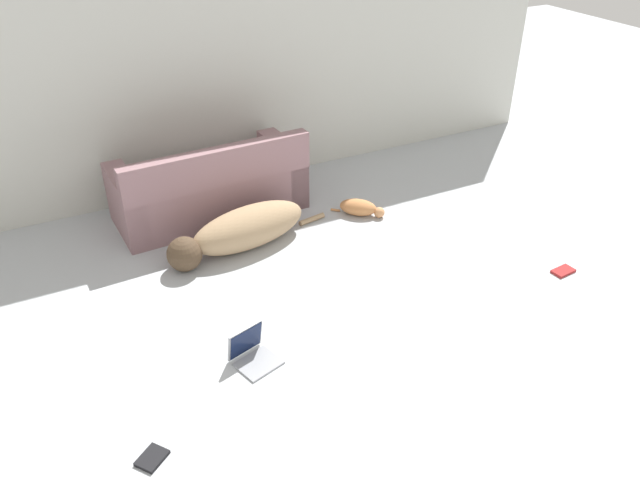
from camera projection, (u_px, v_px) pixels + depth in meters
wall_back at (221, 55)px, 6.15m from camera, size 7.87×0.06×2.76m
couch at (210, 189)px, 6.10m from camera, size 1.85×0.87×0.82m
dog at (241, 231)px, 5.61m from camera, size 1.66×0.62×0.38m
cat at (360, 208)px, 6.19m from camera, size 0.45×0.42×0.16m
laptop_open at (251, 350)px, 4.41m from camera, size 0.36×0.36×0.26m
book_red at (563, 271)px, 5.37m from camera, size 0.21×0.13×0.02m
book_black at (152, 458)px, 3.71m from camera, size 0.22×0.21×0.02m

